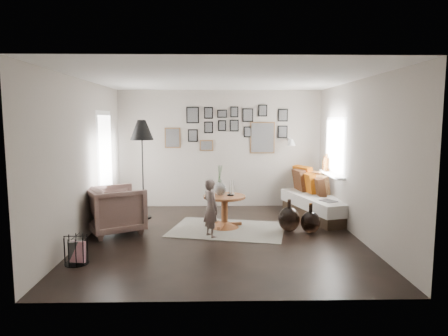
{
  "coord_description": "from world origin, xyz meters",
  "views": [
    {
      "loc": [
        -0.11,
        -6.51,
        1.95
      ],
      "look_at": [
        0.05,
        0.5,
        1.1
      ],
      "focal_mm": 32.0,
      "sensor_mm": 36.0,
      "label": 1
    }
  ],
  "objects_px": {
    "demijohn_small": "(310,222)",
    "floor_lamp": "(142,134)",
    "armchair": "(116,210)",
    "vase": "(220,186)",
    "child": "(211,208)",
    "demijohn_large": "(289,219)",
    "magazine_basket": "(76,250)",
    "pedestal_table": "(225,213)",
    "daybed": "(319,201)"
  },
  "relations": [
    {
      "from": "magazine_basket",
      "to": "demijohn_small",
      "type": "distance_m",
      "value": 3.8
    },
    {
      "from": "daybed",
      "to": "demijohn_small",
      "type": "distance_m",
      "value": 1.31
    },
    {
      "from": "child",
      "to": "demijohn_large",
      "type": "bearing_deg",
      "value": -108.35
    },
    {
      "from": "pedestal_table",
      "to": "demijohn_large",
      "type": "relative_size",
      "value": 1.33
    },
    {
      "from": "pedestal_table",
      "to": "demijohn_large",
      "type": "bearing_deg",
      "value": -13.01
    },
    {
      "from": "armchair",
      "to": "floor_lamp",
      "type": "height_order",
      "value": "floor_lamp"
    },
    {
      "from": "floor_lamp",
      "to": "demijohn_large",
      "type": "bearing_deg",
      "value": -20.42
    },
    {
      "from": "floor_lamp",
      "to": "magazine_basket",
      "type": "relative_size",
      "value": 5.07
    },
    {
      "from": "magazine_basket",
      "to": "child",
      "type": "distance_m",
      "value": 2.2
    },
    {
      "from": "floor_lamp",
      "to": "demijohn_large",
      "type": "xyz_separation_m",
      "value": [
        2.72,
        -1.01,
        -1.46
      ]
    },
    {
      "from": "demijohn_large",
      "to": "demijohn_small",
      "type": "height_order",
      "value": "demijohn_large"
    },
    {
      "from": "floor_lamp",
      "to": "child",
      "type": "distance_m",
      "value": 2.23
    },
    {
      "from": "floor_lamp",
      "to": "magazine_basket",
      "type": "height_order",
      "value": "floor_lamp"
    },
    {
      "from": "vase",
      "to": "armchair",
      "type": "xyz_separation_m",
      "value": [
        -1.81,
        -0.3,
        -0.36
      ]
    },
    {
      "from": "demijohn_large",
      "to": "magazine_basket",
      "type": "bearing_deg",
      "value": -154.58
    },
    {
      "from": "pedestal_table",
      "to": "child",
      "type": "distance_m",
      "value": 0.65
    },
    {
      "from": "vase",
      "to": "armchair",
      "type": "distance_m",
      "value": 1.87
    },
    {
      "from": "magazine_basket",
      "to": "daybed",
      "type": "bearing_deg",
      "value": 33.1
    },
    {
      "from": "armchair",
      "to": "child",
      "type": "distance_m",
      "value": 1.67
    },
    {
      "from": "magazine_basket",
      "to": "pedestal_table",
      "type": "bearing_deg",
      "value": 40.72
    },
    {
      "from": "armchair",
      "to": "floor_lamp",
      "type": "distance_m",
      "value": 1.66
    },
    {
      "from": "daybed",
      "to": "floor_lamp",
      "type": "xyz_separation_m",
      "value": [
        -3.53,
        -0.08,
        1.37
      ]
    },
    {
      "from": "floor_lamp",
      "to": "vase",
      "type": "bearing_deg",
      "value": -25.8
    },
    {
      "from": "daybed",
      "to": "magazine_basket",
      "type": "distance_m",
      "value": 4.78
    },
    {
      "from": "vase",
      "to": "armchair",
      "type": "bearing_deg",
      "value": -170.59
    },
    {
      "from": "demijohn_small",
      "to": "floor_lamp",
      "type": "bearing_deg",
      "value": 159.75
    },
    {
      "from": "pedestal_table",
      "to": "armchair",
      "type": "bearing_deg",
      "value": -171.58
    },
    {
      "from": "vase",
      "to": "child",
      "type": "distance_m",
      "value": 0.66
    },
    {
      "from": "demijohn_large",
      "to": "child",
      "type": "relative_size",
      "value": 0.59
    },
    {
      "from": "daybed",
      "to": "demijohn_large",
      "type": "relative_size",
      "value": 3.66
    },
    {
      "from": "armchair",
      "to": "floor_lamp",
      "type": "bearing_deg",
      "value": -45.66
    },
    {
      "from": "pedestal_table",
      "to": "vase",
      "type": "bearing_deg",
      "value": 165.96
    },
    {
      "from": "demijohn_large",
      "to": "child",
      "type": "height_order",
      "value": "child"
    },
    {
      "from": "floor_lamp",
      "to": "demijohn_small",
      "type": "bearing_deg",
      "value": -20.25
    },
    {
      "from": "pedestal_table",
      "to": "daybed",
      "type": "bearing_deg",
      "value": 23.28
    },
    {
      "from": "daybed",
      "to": "demijohn_large",
      "type": "distance_m",
      "value": 1.37
    },
    {
      "from": "pedestal_table",
      "to": "armchair",
      "type": "height_order",
      "value": "armchair"
    },
    {
      "from": "floor_lamp",
      "to": "daybed",
      "type": "bearing_deg",
      "value": 1.36
    },
    {
      "from": "vase",
      "to": "child",
      "type": "bearing_deg",
      "value": -105.52
    },
    {
      "from": "demijohn_large",
      "to": "floor_lamp",
      "type": "bearing_deg",
      "value": 159.58
    },
    {
      "from": "vase",
      "to": "demijohn_small",
      "type": "distance_m",
      "value": 1.7
    },
    {
      "from": "demijohn_large",
      "to": "demijohn_small",
      "type": "bearing_deg",
      "value": -18.92
    },
    {
      "from": "armchair",
      "to": "demijohn_small",
      "type": "distance_m",
      "value": 3.37
    },
    {
      "from": "magazine_basket",
      "to": "demijohn_small",
      "type": "xyz_separation_m",
      "value": [
        3.53,
        1.39,
        0.01
      ]
    },
    {
      "from": "pedestal_table",
      "to": "demijohn_large",
      "type": "distance_m",
      "value": 1.15
    },
    {
      "from": "daybed",
      "to": "floor_lamp",
      "type": "distance_m",
      "value": 3.79
    },
    {
      "from": "vase",
      "to": "floor_lamp",
      "type": "distance_m",
      "value": 1.91
    },
    {
      "from": "daybed",
      "to": "magazine_basket",
      "type": "xyz_separation_m",
      "value": [
        -4.0,
        -2.61,
        -0.12
      ]
    },
    {
      "from": "pedestal_table",
      "to": "demijohn_large",
      "type": "xyz_separation_m",
      "value": [
        1.12,
        -0.26,
        -0.05
      ]
    },
    {
      "from": "floor_lamp",
      "to": "demijohn_small",
      "type": "distance_m",
      "value": 3.59
    }
  ]
}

